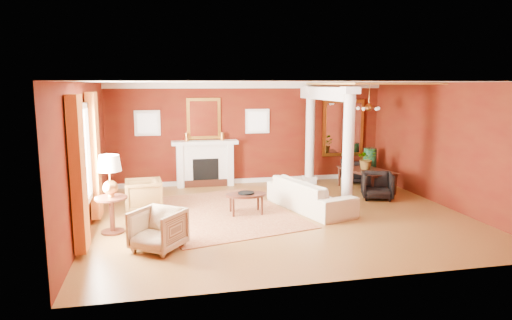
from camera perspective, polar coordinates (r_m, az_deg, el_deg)
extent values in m
plane|color=brown|center=(10.16, 3.00, -6.88)|extent=(8.00, 8.00, 0.00)
cube|color=#5B1F0C|center=(13.24, -0.92, 3.36)|extent=(8.00, 0.04, 2.90)
cube|color=#5B1F0C|center=(6.59, 11.10, -3.05)|extent=(8.00, 0.04, 2.90)
cube|color=#5B1F0C|center=(9.62, -20.58, 0.44)|extent=(0.04, 7.00, 2.90)
cube|color=#5B1F0C|center=(11.56, 22.58, 1.74)|extent=(0.04, 7.00, 2.90)
cube|color=white|center=(9.75, 3.15, 9.70)|extent=(8.00, 7.00, 0.04)
cube|color=white|center=(13.00, -6.39, -0.60)|extent=(1.60, 0.34, 1.20)
cube|color=black|center=(12.85, -6.30, -1.39)|extent=(0.72, 0.03, 0.70)
cube|color=black|center=(12.92, -6.27, -2.91)|extent=(1.20, 0.05, 0.20)
cube|color=white|center=(12.86, -6.42, 2.18)|extent=(1.85, 0.42, 0.10)
cube|color=white|center=(12.92, -9.46, -0.73)|extent=(0.16, 0.40, 1.20)
cube|color=white|center=(13.06, -3.32, -0.51)|extent=(0.16, 0.40, 1.20)
cube|color=gold|center=(12.96, -6.55, 5.17)|extent=(0.95, 0.06, 1.15)
cube|color=white|center=(12.93, -6.54, 5.16)|extent=(0.78, 0.02, 0.98)
cube|color=white|center=(12.92, -13.42, 4.51)|extent=(0.70, 0.06, 0.70)
cube|color=white|center=(12.89, -13.43, 4.50)|extent=(0.54, 0.02, 0.54)
cube|color=white|center=(13.22, 0.17, 4.88)|extent=(0.70, 0.06, 0.70)
cube|color=white|center=(13.19, 0.20, 4.87)|extent=(0.54, 0.02, 0.54)
cube|color=white|center=(9.01, -21.07, 0.48)|extent=(0.03, 1.30, 1.70)
cube|color=white|center=(8.33, -21.55, -0.24)|extent=(0.08, 0.10, 1.90)
cube|color=white|center=(9.69, -20.24, 1.12)|extent=(0.08, 0.10, 1.90)
cube|color=#B0591E|center=(8.05, -21.33, -1.63)|extent=(0.18, 0.55, 2.60)
cube|color=#B0591E|center=(10.00, -19.57, 0.53)|extent=(0.18, 0.55, 2.60)
cube|color=white|center=(10.96, 11.24, -5.30)|extent=(0.34, 0.34, 0.20)
cylinder|color=white|center=(10.70, 11.47, 1.72)|extent=(0.26, 0.26, 2.50)
cube|color=white|center=(10.61, 11.70, 8.53)|extent=(0.36, 0.36, 0.16)
cube|color=white|center=(13.41, 6.67, -2.47)|extent=(0.34, 0.34, 0.20)
cylinder|color=white|center=(13.20, 6.78, 3.28)|extent=(0.26, 0.26, 2.50)
cube|color=white|center=(13.12, 6.89, 8.80)|extent=(0.36, 0.36, 0.16)
cube|color=white|center=(12.09, 8.60, 8.24)|extent=(0.30, 3.20, 0.32)
cube|color=gold|center=(12.40, 13.91, 9.25)|extent=(2.30, 3.40, 0.04)
cube|color=gold|center=(14.04, 10.83, 3.96)|extent=(1.30, 0.06, 1.70)
cube|color=white|center=(14.01, 10.88, 3.94)|extent=(1.10, 0.02, 1.50)
cylinder|color=#BF823C|center=(12.47, 13.97, 7.89)|extent=(0.02, 0.02, 0.65)
sphere|color=#BF823C|center=(12.49, 13.91, 6.40)|extent=(0.20, 0.20, 0.20)
sphere|color=beige|center=(12.61, 15.05, 6.25)|extent=(0.09, 0.09, 0.09)
sphere|color=beige|center=(12.76, 13.73, 6.34)|extent=(0.09, 0.09, 0.09)
sphere|color=beige|center=(12.54, 12.64, 6.32)|extent=(0.09, 0.09, 0.09)
sphere|color=beige|center=(12.24, 13.28, 6.23)|extent=(0.09, 0.09, 0.09)
sphere|color=beige|center=(12.29, 14.81, 6.18)|extent=(0.09, 0.09, 0.09)
cube|color=white|center=(13.12, -0.90, 9.30)|extent=(8.00, 0.08, 0.16)
cube|color=white|center=(13.42, -0.87, -2.57)|extent=(8.00, 0.08, 0.12)
cube|color=maroon|center=(10.34, -4.56, -6.57)|extent=(3.72, 4.43, 0.02)
imported|color=white|center=(10.58, 6.77, -3.69)|extent=(1.34, 2.46, 0.92)
imported|color=black|center=(10.61, -13.92, -4.16)|extent=(0.79, 0.84, 0.82)
imported|color=tan|center=(8.17, -12.17, -8.27)|extent=(1.06, 1.05, 0.80)
cylinder|color=black|center=(10.13, -1.26, -4.37)|extent=(0.91, 0.91, 0.05)
cylinder|color=black|center=(9.94, -2.84, -6.03)|extent=(0.05, 0.05, 0.41)
cylinder|color=black|center=(10.06, 0.76, -5.83)|extent=(0.05, 0.05, 0.41)
cylinder|color=black|center=(10.32, -3.21, -5.45)|extent=(0.05, 0.05, 0.41)
cylinder|color=black|center=(10.44, 0.26, -5.27)|extent=(0.05, 0.05, 0.41)
imported|color=black|center=(10.11, -1.74, -3.53)|extent=(0.18, 0.02, 0.24)
cylinder|color=black|center=(9.41, -17.45, -8.54)|extent=(0.45, 0.45, 0.04)
cylinder|color=black|center=(9.31, -17.55, -6.63)|extent=(0.10, 0.10, 0.69)
cylinder|color=black|center=(9.23, -17.66, -4.55)|extent=(0.61, 0.61, 0.04)
sphere|color=#BF823C|center=(9.18, -17.72, -3.32)|extent=(0.29, 0.29, 0.29)
cylinder|color=#BF823C|center=(9.14, -17.79, -2.07)|extent=(0.03, 0.03, 0.31)
cone|color=beige|center=(9.09, -17.87, -0.37)|extent=(0.45, 0.45, 0.31)
imported|color=black|center=(12.75, 13.76, -1.67)|extent=(0.89, 1.71, 0.91)
imported|color=black|center=(11.86, 14.90, -2.96)|extent=(0.91, 0.88, 0.74)
imported|color=black|center=(13.68, 12.29, -1.22)|extent=(0.83, 0.80, 0.74)
sphere|color=#154124|center=(13.90, 13.98, -1.83)|extent=(0.42, 0.42, 0.42)
cylinder|color=#154124|center=(13.84, 14.03, -0.61)|extent=(0.38, 0.38, 1.01)
imported|color=#26591E|center=(12.69, 13.68, 1.38)|extent=(0.52, 0.58, 0.45)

